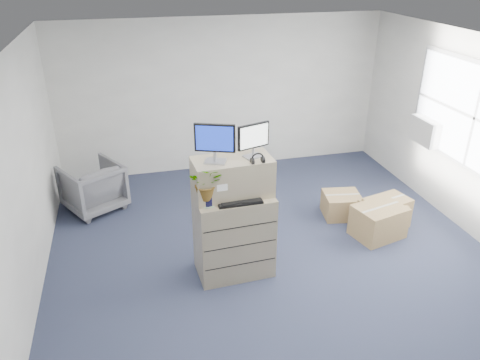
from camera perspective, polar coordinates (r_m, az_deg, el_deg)
name	(u,v)px	position (r m, az deg, el deg)	size (l,w,h in m)	color
ground	(281,271)	(6.28, 5.04, -11.01)	(7.00, 7.00, 0.00)	#22273D
wall_back	(223,95)	(8.73, -2.10, 10.26)	(6.00, 0.02, 2.80)	beige
window	(477,118)	(7.31, 26.91, 6.74)	(0.07, 2.72, 1.52)	#9B9B9D
ac_unit	(427,131)	(8.07, 21.80, 5.57)	(0.24, 0.60, 0.40)	silver
filing_cabinet_lower	(234,235)	(5.96, -0.74, -6.69)	(0.95, 0.58, 1.10)	gray
filing_cabinet_upper	(232,177)	(5.61, -0.94, 0.36)	(0.95, 0.47, 0.47)	gray
monitor_left	(215,141)	(5.34, -3.09, 4.77)	(0.45, 0.26, 0.47)	#99999E
monitor_right	(254,139)	(5.49, 1.66, 5.07)	(0.41, 0.22, 0.41)	#99999E
headphones	(258,159)	(5.41, 2.16, 2.56)	(0.16, 0.16, 0.02)	black
keyboard	(239,201)	(5.54, -0.07, -2.61)	(0.54, 0.22, 0.03)	black
mouse	(259,194)	(5.69, 2.33, -1.77)	(0.09, 0.06, 0.03)	silver
water_bottle	(241,182)	(5.68, 0.07, -0.29)	(0.09, 0.09, 0.30)	gray
phone_dock	(230,191)	(5.70, -1.29, -1.32)	(0.07, 0.06, 0.15)	silver
external_drive	(257,187)	(5.83, 2.09, -0.86)	(0.23, 0.17, 0.07)	black
tissue_box	(254,181)	(5.80, 1.75, -0.13)	(0.23, 0.12, 0.09)	#408BD9
potted_plant	(207,187)	(5.40, -4.05, -0.86)	(0.48, 0.51, 0.41)	#89A685
office_chair	(93,185)	(7.83, -17.53, -0.57)	(0.83, 0.77, 0.85)	#5D5E62
cardboard_boxes	(373,215)	(7.32, 15.95, -4.09)	(1.18, 1.31, 0.48)	#946E47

